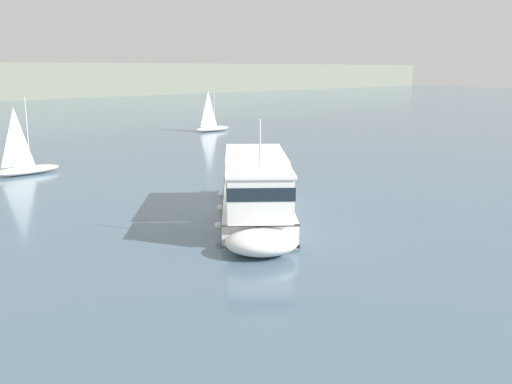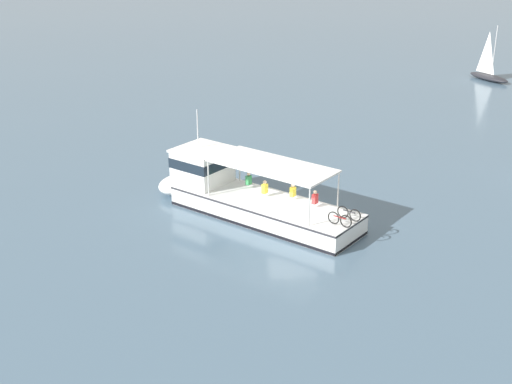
{
  "view_description": "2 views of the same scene",
  "coord_description": "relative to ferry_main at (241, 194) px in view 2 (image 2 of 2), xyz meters",
  "views": [
    {
      "loc": [
        -20.39,
        -21.85,
        7.34
      ],
      "look_at": [
        -1.47,
        -1.83,
        1.4
      ],
      "focal_mm": 40.41,
      "sensor_mm": 36.0,
      "label": 1
    },
    {
      "loc": [
        32.91,
        -4.18,
        15.34
      ],
      "look_at": [
        -1.47,
        -1.83,
        1.4
      ],
      "focal_mm": 48.32,
      "sensor_mm": 36.0,
      "label": 2
    }
  ],
  "objects": [
    {
      "name": "ground_plane",
      "position": [
        2.14,
        2.59,
        -1.02
      ],
      "size": [
        400.0,
        400.0,
        0.0
      ],
      "primitive_type": "plane",
      "color": "slate"
    },
    {
      "name": "ferry_main",
      "position": [
        0.0,
        0.0,
        0.0
      ],
      "size": [
        10.68,
        11.61,
        5.32
      ],
      "color": "white",
      "rests_on": "ground"
    },
    {
      "name": "sailboat_mid_channel",
      "position": [
        -30.82,
        26.08,
        -0.47
      ],
      "size": [
        4.95,
        3.27,
        5.4
      ],
      "color": "#232328",
      "rests_on": "ground"
    }
  ]
}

